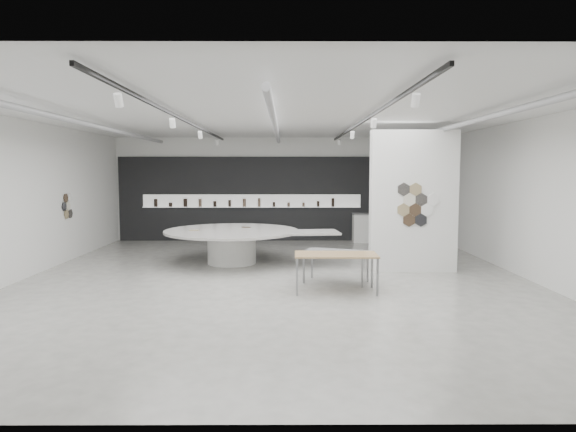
{
  "coord_description": "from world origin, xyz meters",
  "views": [
    {
      "loc": [
        0.25,
        -12.0,
        2.57
      ],
      "look_at": [
        0.31,
        1.2,
        1.41
      ],
      "focal_mm": 32.0,
      "sensor_mm": 36.0,
      "label": 1
    }
  ],
  "objects_px": {
    "display_island": "(235,242)",
    "kitchen_counter": "(378,228)",
    "sample_table_wood": "(336,257)",
    "partition_column": "(413,202)",
    "sample_table_stone": "(336,254)"
  },
  "relations": [
    {
      "from": "display_island",
      "to": "sample_table_stone",
      "type": "bearing_deg",
      "value": -49.14
    },
    {
      "from": "display_island",
      "to": "kitchen_counter",
      "type": "relative_size",
      "value": 2.71
    },
    {
      "from": "display_island",
      "to": "kitchen_counter",
      "type": "bearing_deg",
      "value": 37.24
    },
    {
      "from": "display_island",
      "to": "sample_table_wood",
      "type": "distance_m",
      "value": 4.19
    },
    {
      "from": "sample_table_wood",
      "to": "sample_table_stone",
      "type": "xyz_separation_m",
      "value": [
        0.09,
        0.88,
        -0.08
      ]
    },
    {
      "from": "sample_table_wood",
      "to": "kitchen_counter",
      "type": "height_order",
      "value": "kitchen_counter"
    },
    {
      "from": "partition_column",
      "to": "kitchen_counter",
      "type": "bearing_deg",
      "value": 89.01
    },
    {
      "from": "partition_column",
      "to": "kitchen_counter",
      "type": "height_order",
      "value": "partition_column"
    },
    {
      "from": "partition_column",
      "to": "sample_table_stone",
      "type": "height_order",
      "value": "partition_column"
    },
    {
      "from": "sample_table_wood",
      "to": "sample_table_stone",
      "type": "height_order",
      "value": "sample_table_wood"
    },
    {
      "from": "display_island",
      "to": "sample_table_stone",
      "type": "relative_size",
      "value": 3.14
    },
    {
      "from": "display_island",
      "to": "sample_table_wood",
      "type": "relative_size",
      "value": 2.84
    },
    {
      "from": "partition_column",
      "to": "display_island",
      "type": "xyz_separation_m",
      "value": [
        -4.68,
        1.14,
        -1.18
      ]
    },
    {
      "from": "display_island",
      "to": "sample_table_stone",
      "type": "distance_m",
      "value": 3.58
    },
    {
      "from": "display_island",
      "to": "kitchen_counter",
      "type": "xyz_separation_m",
      "value": [
        4.77,
        4.38,
        -0.1
      ]
    }
  ]
}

